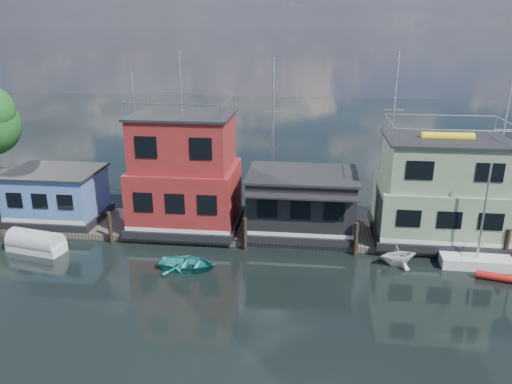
# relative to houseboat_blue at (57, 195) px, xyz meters

# --- Properties ---
(ground) EXTENTS (160.00, 160.00, 0.00)m
(ground) POSITION_rel_houseboat_blue_xyz_m (18.00, -12.00, -2.21)
(ground) COLOR black
(ground) RESTS_ON ground
(dock) EXTENTS (48.00, 5.00, 0.40)m
(dock) POSITION_rel_houseboat_blue_xyz_m (18.00, 0.00, -2.01)
(dock) COLOR #595147
(dock) RESTS_ON ground
(houseboat_blue) EXTENTS (6.40, 4.90, 3.66)m
(houseboat_blue) POSITION_rel_houseboat_blue_xyz_m (0.00, 0.00, 0.00)
(houseboat_blue) COLOR black
(houseboat_blue) RESTS_ON dock
(houseboat_red) EXTENTS (7.40, 5.90, 11.86)m
(houseboat_red) POSITION_rel_houseboat_blue_xyz_m (9.50, 0.00, 1.90)
(houseboat_red) COLOR black
(houseboat_red) RESTS_ON dock
(houseboat_dark) EXTENTS (7.40, 6.10, 4.06)m
(houseboat_dark) POSITION_rel_houseboat_blue_xyz_m (17.50, -0.02, 0.21)
(houseboat_dark) COLOR black
(houseboat_dark) RESTS_ON dock
(houseboat_green) EXTENTS (8.40, 5.90, 7.03)m
(houseboat_green) POSITION_rel_houseboat_blue_xyz_m (26.50, 0.00, 1.34)
(houseboat_green) COLOR black
(houseboat_green) RESTS_ON dock
(pilings) EXTENTS (42.28, 0.28, 2.20)m
(pilings) POSITION_rel_houseboat_blue_xyz_m (17.67, -2.80, -1.11)
(pilings) COLOR #2D2116
(pilings) RESTS_ON ground
(background_masts) EXTENTS (36.40, 0.16, 12.00)m
(background_masts) POSITION_rel_houseboat_blue_xyz_m (22.76, 6.00, 3.35)
(background_masts) COLOR silver
(background_masts) RESTS_ON ground
(day_sailer) EXTENTS (4.15, 1.47, 6.49)m
(day_sailer) POSITION_rel_houseboat_blue_xyz_m (28.10, -3.64, -1.81)
(day_sailer) COLOR silver
(day_sailer) RESTS_ON ground
(dinghy_teal) EXTENTS (3.60, 2.66, 0.72)m
(dinghy_teal) POSITION_rel_houseboat_blue_xyz_m (11.00, -5.93, -1.84)
(dinghy_teal) COLOR teal
(dinghy_teal) RESTS_ON ground
(dinghy_white) EXTENTS (2.90, 2.69, 1.25)m
(dinghy_white) POSITION_rel_houseboat_blue_xyz_m (23.49, -3.80, -1.58)
(dinghy_white) COLOR silver
(dinghy_white) RESTS_ON ground
(tarp_runabout) EXTENTS (3.91, 2.17, 1.50)m
(tarp_runabout) POSITION_rel_houseboat_blue_xyz_m (0.72, -4.57, -1.65)
(tarp_runabout) COLOR silver
(tarp_runabout) RESTS_ON ground
(red_kayak) EXTENTS (3.15, 1.19, 0.46)m
(red_kayak) POSITION_rel_houseboat_blue_xyz_m (29.25, -5.35, -1.98)
(red_kayak) COLOR #B01812
(red_kayak) RESTS_ON ground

